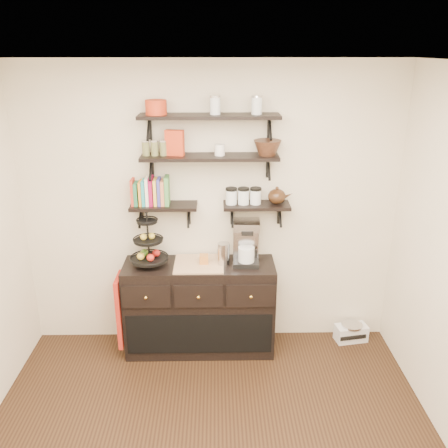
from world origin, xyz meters
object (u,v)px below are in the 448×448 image
fruit_stand (149,247)px  coffee_maker (246,243)px  sideboard (200,307)px  radio (351,332)px

fruit_stand → coffee_maker: bearing=1.6°
fruit_stand → coffee_maker: 0.89m
sideboard → fruit_stand: size_ratio=2.76×
fruit_stand → coffee_maker: size_ratio=1.19×
coffee_maker → radio: 1.48m
sideboard → coffee_maker: coffee_maker is taller
sideboard → fruit_stand: 0.77m
sideboard → fruit_stand: (-0.45, 0.00, 0.62)m
fruit_stand → radio: 2.20m
coffee_maker → radio: size_ratio=1.28×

